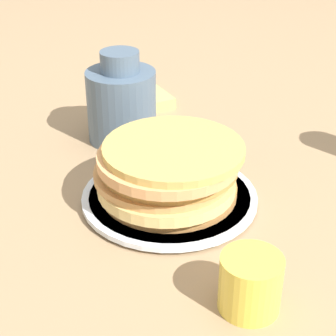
{
  "coord_description": "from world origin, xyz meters",
  "views": [
    {
      "loc": [
        -0.56,
        0.31,
        0.42
      ],
      "look_at": [
        0.01,
        0.0,
        0.05
      ],
      "focal_mm": 60.0,
      "sensor_mm": 36.0,
      "label": 1
    }
  ],
  "objects_px": {
    "pancake_stack": "(167,170)",
    "cream_jug": "(122,103)",
    "plate": "(168,198)",
    "juice_glass": "(250,283)"
  },
  "relations": [
    {
      "from": "plate",
      "to": "juice_glass",
      "type": "relative_size",
      "value": 3.63
    },
    {
      "from": "cream_jug",
      "to": "pancake_stack",
      "type": "bearing_deg",
      "value": 171.8
    },
    {
      "from": "juice_glass",
      "to": "plate",
      "type": "bearing_deg",
      "value": -5.89
    },
    {
      "from": "pancake_stack",
      "to": "cream_jug",
      "type": "xyz_separation_m",
      "value": [
        0.21,
        -0.03,
        0.01
      ]
    },
    {
      "from": "pancake_stack",
      "to": "juice_glass",
      "type": "xyz_separation_m",
      "value": [
        -0.22,
        0.02,
        -0.02
      ]
    },
    {
      "from": "plate",
      "to": "cream_jug",
      "type": "xyz_separation_m",
      "value": [
        0.21,
        -0.03,
        0.06
      ]
    },
    {
      "from": "plate",
      "to": "juice_glass",
      "type": "height_order",
      "value": "juice_glass"
    },
    {
      "from": "cream_jug",
      "to": "plate",
      "type": "bearing_deg",
      "value": 172.22
    },
    {
      "from": "cream_jug",
      "to": "juice_glass",
      "type": "bearing_deg",
      "value": 173.18
    },
    {
      "from": "pancake_stack",
      "to": "cream_jug",
      "type": "height_order",
      "value": "cream_jug"
    }
  ]
}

